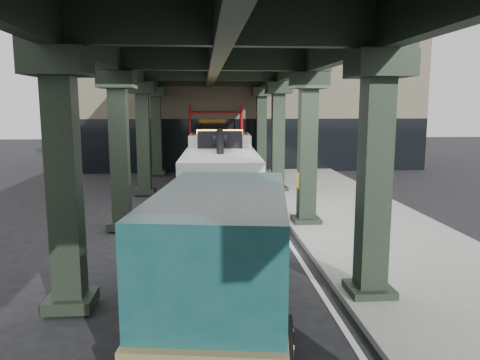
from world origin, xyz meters
name	(u,v)px	position (x,y,z in m)	size (l,w,h in m)	color
ground	(232,245)	(0.00, 0.00, 0.00)	(90.00, 90.00, 0.00)	black
sidewalk	(361,223)	(4.50, 2.00, 0.07)	(5.00, 40.00, 0.15)	gray
lane_stripe	(279,226)	(1.70, 2.00, 0.01)	(0.12, 38.00, 0.01)	silver
viaduct	(214,57)	(-0.40, 2.00, 5.46)	(7.40, 32.00, 6.40)	black
building	(242,105)	(2.00, 20.00, 4.00)	(22.00, 10.00, 8.00)	#C6B793
scaffolding	(216,138)	(0.00, 14.64, 2.11)	(3.08, 0.88, 4.00)	red
tow_truck	(220,168)	(-0.11, 5.54, 1.51)	(3.07, 9.51, 3.09)	black
towed_van	(224,247)	(-0.42, -4.44, 1.33)	(3.18, 6.36, 2.47)	#123F40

